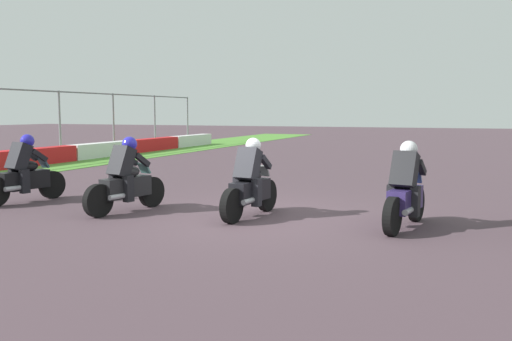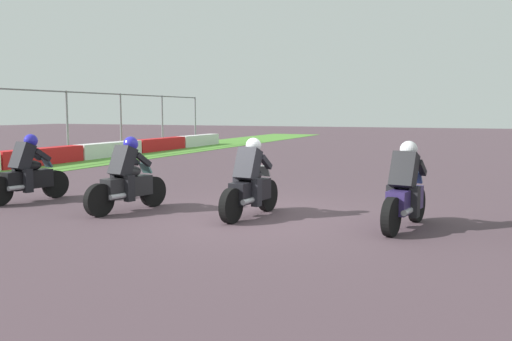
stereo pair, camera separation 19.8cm
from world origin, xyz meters
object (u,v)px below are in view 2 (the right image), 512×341
rider_lane_c (250,185)px  rider_lane_d (127,181)px  rider_lane_b (405,193)px  rider_lane_e (27,174)px

rider_lane_c → rider_lane_d: same height
rider_lane_b → rider_lane_d: (-0.48, 5.38, 0.00)m
rider_lane_c → rider_lane_d: 2.55m
rider_lane_d → rider_lane_b: bearing=-71.8°
rider_lane_b → rider_lane_e: bearing=102.7°
rider_lane_b → rider_lane_c: same height
rider_lane_b → rider_lane_e: 8.15m
rider_lane_c → rider_lane_d: size_ratio=1.01×
rider_lane_b → rider_lane_c: size_ratio=1.00×
rider_lane_b → rider_lane_d: size_ratio=1.01×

